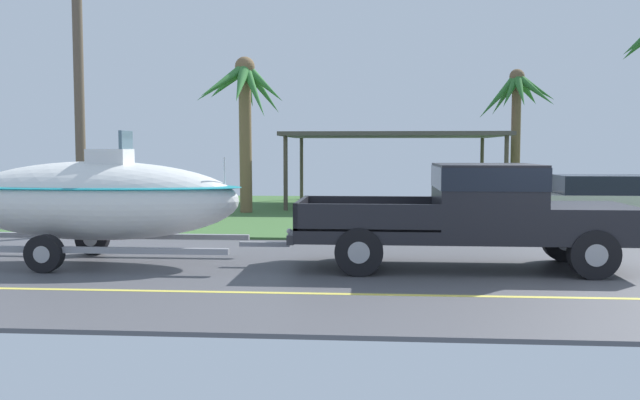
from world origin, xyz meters
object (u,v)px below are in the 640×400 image
Objects in this scene: pickup_truck_towing at (484,210)px; utility_pole at (78,48)px; palm_tree_far_left at (243,97)px; boat_on_trailer at (96,200)px; carport_awning at (393,136)px; palm_tree_near_left at (518,103)px; parked_sedan_near at (613,201)px.

utility_pole is at bearing 155.38° from pickup_truck_towing.
boat_on_trailer is at bearing -95.43° from palm_tree_far_left.
palm_tree_near_left is (4.27, -0.66, 1.13)m from carport_awning.
pickup_truck_towing is 0.69× the size of utility_pole.
boat_on_trailer reaches higher than parked_sedan_near.
palm_tree_far_left is at bearing 122.34° from pickup_truck_towing.
carport_awning is at bearing 133.98° from parked_sedan_near.
palm_tree_far_left is (-4.80, -3.39, 1.16)m from carport_awning.
carport_awning reaches higher than pickup_truck_towing.
parked_sedan_near is at bearing -13.79° from palm_tree_far_left.
utility_pole is (-2.98, -5.41, 0.80)m from palm_tree_far_left.
utility_pole reaches higher than boat_on_trailer.
carport_awning is 1.58× the size of palm_tree_near_left.
utility_pole is at bearing -145.96° from palm_tree_near_left.
pickup_truck_towing is 11.62m from palm_tree_far_left.
pickup_truck_towing is 8.31m from parked_sedan_near.
boat_on_trailer is 14.22m from carport_awning.
pickup_truck_towing is at bearing -24.62° from utility_pole.
carport_awning is (-5.78, 5.99, 1.87)m from parked_sedan_near.
palm_tree_far_left is 6.23m from utility_pole.
palm_tree_far_left is (0.91, 9.55, 2.55)m from boat_on_trailer.
boat_on_trailer is 1.36× the size of parked_sedan_near.
pickup_truck_towing is at bearing -57.66° from palm_tree_far_left.
boat_on_trailer reaches higher than pickup_truck_towing.
boat_on_trailer is 13.44m from parked_sedan_near.
parked_sedan_near is at bearing 56.86° from pickup_truck_towing.
utility_pole is (-7.78, -8.81, 1.96)m from carport_awning.
boat_on_trailer is 5.71m from utility_pole.
pickup_truck_towing is at bearing -103.86° from palm_tree_near_left.
carport_awning is (-1.24, 12.94, 1.52)m from pickup_truck_towing.
pickup_truck_towing is at bearing -0.00° from boat_on_trailer.
boat_on_trailer is 0.74× the size of utility_pole.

